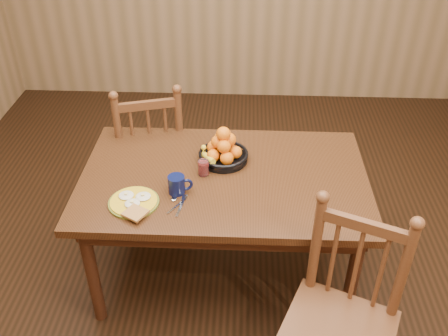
{
  "coord_description": "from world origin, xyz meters",
  "views": [
    {
      "loc": [
        0.1,
        -2.25,
        2.38
      ],
      "look_at": [
        0.0,
        0.0,
        0.8
      ],
      "focal_mm": 40.0,
      "sensor_mm": 36.0,
      "label": 1
    }
  ],
  "objects_px": {
    "chair_far": "(150,152)",
    "coffee_mug": "(177,184)",
    "dining_table": "(224,187)",
    "breakfast_plate": "(134,202)",
    "fruit_bowl": "(223,150)",
    "chair_near": "(341,322)"
  },
  "relations": [
    {
      "from": "dining_table",
      "to": "breakfast_plate",
      "type": "height_order",
      "value": "breakfast_plate"
    },
    {
      "from": "dining_table",
      "to": "coffee_mug",
      "type": "distance_m",
      "value": 0.32
    },
    {
      "from": "chair_far",
      "to": "chair_near",
      "type": "bearing_deg",
      "value": 112.88
    },
    {
      "from": "coffee_mug",
      "to": "chair_far",
      "type": "bearing_deg",
      "value": 111.6
    },
    {
      "from": "dining_table",
      "to": "chair_far",
      "type": "relative_size",
      "value": 1.55
    },
    {
      "from": "chair_far",
      "to": "chair_near",
      "type": "height_order",
      "value": "chair_near"
    },
    {
      "from": "dining_table",
      "to": "chair_near",
      "type": "bearing_deg",
      "value": -54.07
    },
    {
      "from": "chair_near",
      "to": "chair_far",
      "type": "bearing_deg",
      "value": 151.76
    },
    {
      "from": "chair_near",
      "to": "breakfast_plate",
      "type": "xyz_separation_m",
      "value": [
        -1.02,
        0.51,
        0.25
      ]
    },
    {
      "from": "breakfast_plate",
      "to": "fruit_bowl",
      "type": "xyz_separation_m",
      "value": [
        0.44,
        0.43,
        0.05
      ]
    },
    {
      "from": "dining_table",
      "to": "coffee_mug",
      "type": "relative_size",
      "value": 11.97
    },
    {
      "from": "chair_far",
      "to": "coffee_mug",
      "type": "height_order",
      "value": "chair_far"
    },
    {
      "from": "chair_near",
      "to": "coffee_mug",
      "type": "xyz_separation_m",
      "value": [
        -0.81,
        0.62,
        0.29
      ]
    },
    {
      "from": "chair_near",
      "to": "fruit_bowl",
      "type": "height_order",
      "value": "chair_near"
    },
    {
      "from": "breakfast_plate",
      "to": "coffee_mug",
      "type": "relative_size",
      "value": 2.29
    },
    {
      "from": "dining_table",
      "to": "breakfast_plate",
      "type": "bearing_deg",
      "value": -148.78
    },
    {
      "from": "dining_table",
      "to": "chair_near",
      "type": "relative_size",
      "value": 1.52
    },
    {
      "from": "breakfast_plate",
      "to": "fruit_bowl",
      "type": "bearing_deg",
      "value": 44.21
    },
    {
      "from": "dining_table",
      "to": "fruit_bowl",
      "type": "distance_m",
      "value": 0.22
    },
    {
      "from": "dining_table",
      "to": "breakfast_plate",
      "type": "xyz_separation_m",
      "value": [
        -0.45,
        -0.27,
        0.1
      ]
    },
    {
      "from": "chair_far",
      "to": "breakfast_plate",
      "type": "height_order",
      "value": "chair_far"
    },
    {
      "from": "dining_table",
      "to": "fruit_bowl",
      "type": "bearing_deg",
      "value": 95.0
    }
  ]
}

